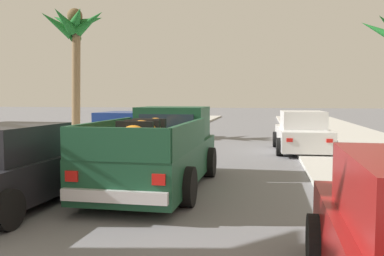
{
  "coord_description": "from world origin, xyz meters",
  "views": [
    {
      "loc": [
        1.75,
        -0.92,
        2.04
      ],
      "look_at": [
        -0.26,
        10.09,
        1.2
      ],
      "focal_mm": 37.84,
      "sensor_mm": 36.0,
      "label": 1
    }
  ],
  "objects_px": {
    "pickup_truck": "(159,152)",
    "car_left_mid": "(163,124)",
    "car_right_near": "(126,135)",
    "car_right_far": "(9,168)",
    "car_right_mid": "(302,133)",
    "palm_tree_left_mid": "(74,33)"
  },
  "relations": [
    {
      "from": "car_left_mid",
      "to": "car_right_mid",
      "type": "bearing_deg",
      "value": -32.26
    },
    {
      "from": "car_left_mid",
      "to": "palm_tree_left_mid",
      "type": "relative_size",
      "value": 0.67
    },
    {
      "from": "car_right_near",
      "to": "car_right_far",
      "type": "relative_size",
      "value": 1.0
    },
    {
      "from": "car_left_mid",
      "to": "palm_tree_left_mid",
      "type": "bearing_deg",
      "value": -167.16
    },
    {
      "from": "car_right_far",
      "to": "palm_tree_left_mid",
      "type": "xyz_separation_m",
      "value": [
        -4.57,
        12.02,
        4.49
      ]
    },
    {
      "from": "palm_tree_left_mid",
      "to": "car_left_mid",
      "type": "bearing_deg",
      "value": 12.84
    },
    {
      "from": "car_right_mid",
      "to": "car_left_mid",
      "type": "bearing_deg",
      "value": 147.74
    },
    {
      "from": "palm_tree_left_mid",
      "to": "car_right_mid",
      "type": "bearing_deg",
      "value": -16.24
    },
    {
      "from": "pickup_truck",
      "to": "car_right_near",
      "type": "relative_size",
      "value": 1.22
    },
    {
      "from": "car_right_far",
      "to": "car_right_mid",
      "type": "bearing_deg",
      "value": 55.54
    },
    {
      "from": "car_right_mid",
      "to": "car_right_near",
      "type": "bearing_deg",
      "value": -162.81
    },
    {
      "from": "pickup_truck",
      "to": "car_right_near",
      "type": "bearing_deg",
      "value": 117.5
    },
    {
      "from": "car_right_near",
      "to": "car_left_mid",
      "type": "xyz_separation_m",
      "value": [
        -0.16,
        6.02,
        0.0
      ]
    },
    {
      "from": "car_right_near",
      "to": "car_left_mid",
      "type": "height_order",
      "value": "same"
    },
    {
      "from": "car_left_mid",
      "to": "palm_tree_left_mid",
      "type": "xyz_separation_m",
      "value": [
        -4.23,
        -0.96,
        4.49
      ]
    },
    {
      "from": "pickup_truck",
      "to": "car_left_mid",
      "type": "height_order",
      "value": "pickup_truck"
    },
    {
      "from": "car_left_mid",
      "to": "car_right_mid",
      "type": "xyz_separation_m",
      "value": [
        6.46,
        -4.08,
        0.0
      ]
    },
    {
      "from": "car_right_near",
      "to": "car_right_mid",
      "type": "height_order",
      "value": "same"
    },
    {
      "from": "car_right_near",
      "to": "palm_tree_left_mid",
      "type": "distance_m",
      "value": 8.06
    },
    {
      "from": "palm_tree_left_mid",
      "to": "pickup_truck",
      "type": "bearing_deg",
      "value": -55.14
    },
    {
      "from": "pickup_truck",
      "to": "palm_tree_left_mid",
      "type": "height_order",
      "value": "palm_tree_left_mid"
    },
    {
      "from": "car_right_near",
      "to": "palm_tree_left_mid",
      "type": "height_order",
      "value": "palm_tree_left_mid"
    }
  ]
}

